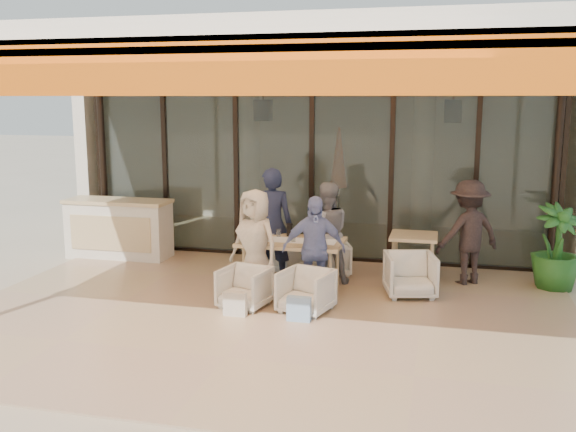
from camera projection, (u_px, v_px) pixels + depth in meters
name	position (u px, v px, depth m)	size (l,w,h in m)	color
ground	(264.00, 314.00, 8.35)	(70.00, 70.00, 0.00)	#C6B293
terrace_floor	(264.00, 314.00, 8.35)	(8.00, 6.00, 0.01)	tan
terrace_structure	(256.00, 57.00, 7.51)	(8.00, 6.00, 3.40)	silver
glass_storefront	(312.00, 168.00, 10.93)	(8.08, 0.10, 3.20)	#9EADA3
interior_block	(336.00, 125.00, 13.02)	(9.05, 3.62, 3.52)	silver
host_counter	(119.00, 228.00, 11.23)	(1.85, 0.65, 1.04)	silver
dining_table	(291.00, 244.00, 9.31)	(1.50, 0.90, 0.93)	#D7BD83
chair_far_left	(280.00, 253.00, 10.38)	(0.59, 0.55, 0.61)	white
chair_far_right	(331.00, 257.00, 10.19)	(0.57, 0.53, 0.58)	white
chair_near_left	(244.00, 286.00, 8.57)	(0.60, 0.56, 0.62)	white
chair_near_right	(306.00, 289.00, 8.37)	(0.62, 0.58, 0.64)	white
diner_navy	(272.00, 224.00, 9.80)	(0.64, 0.42, 1.75)	#1B213C
diner_grey	(326.00, 233.00, 9.62)	(0.75, 0.59, 1.55)	slate
diner_cream	(255.00, 244.00, 8.96)	(0.75, 0.49, 1.54)	beige
diner_periwinkle	(314.00, 249.00, 8.77)	(0.87, 0.36, 1.48)	#6A7CB1
tote_bag_cream	(235.00, 305.00, 8.21)	(0.30, 0.10, 0.34)	silver
tote_bag_blue	(299.00, 310.00, 8.01)	(0.30, 0.10, 0.34)	#99BFD8
side_table	(414.00, 242.00, 9.71)	(0.70, 0.70, 0.74)	#D7BD83
side_chair	(410.00, 273.00, 9.04)	(0.67, 0.63, 0.69)	white
standing_woman	(468.00, 233.00, 9.58)	(1.03, 0.59, 1.59)	black
potted_palm	(556.00, 247.00, 9.35)	(0.71, 0.71, 1.27)	#1E5919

